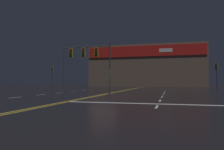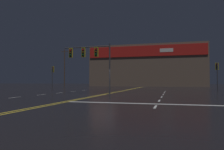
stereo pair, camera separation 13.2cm
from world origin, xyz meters
TOP-DOWN VIEW (x-y plane):
  - ground_plane at (0.00, 0.00)m, footprint 200.00×200.00m
  - road_markings at (1.18, -1.58)m, footprint 16.75×60.00m
  - traffic_signal_median at (-1.68, 0.66)m, footprint 5.01×0.36m
  - traffic_signal_corner_northwest at (-12.49, 11.91)m, footprint 0.42×0.36m
  - traffic_signal_corner_northeast at (12.51, 12.59)m, footprint 0.42×0.36m
  - building_backdrop at (0.00, 40.10)m, footprint 30.16×10.23m
  - utility_pole_row at (1.02, 36.09)m, footprint 46.89×0.26m

SIDE VIEW (x-z plane):
  - ground_plane at x=0.00m, z-range 0.00..0.00m
  - road_markings at x=1.18m, z-range 0.00..0.01m
  - traffic_signal_corner_northwest at x=-12.49m, z-range 0.89..4.66m
  - traffic_signal_corner_northeast at x=12.51m, z-range 0.91..4.77m
  - traffic_signal_median at x=-1.68m, z-range 1.43..6.49m
  - building_backdrop at x=0.00m, z-range 0.02..10.91m
  - utility_pole_row at x=1.02m, z-range -0.66..12.16m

